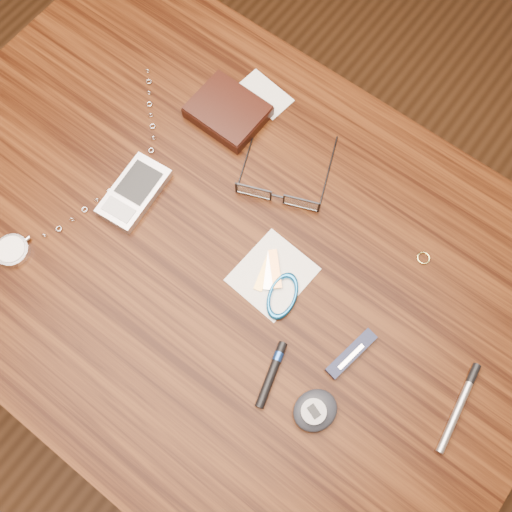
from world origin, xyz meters
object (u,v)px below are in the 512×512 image
object	(u,v)px
pda_phone	(134,192)
pedometer	(315,410)
notepad_keys	(278,285)
silver_pen	(462,400)
wallet_and_card	(229,111)
pocket_watch	(21,243)
desk	(222,267)
eyeglasses	(279,193)
pocket_knife	(351,354)

from	to	relation	value
pda_phone	pedometer	bearing A→B (deg)	-13.42
notepad_keys	silver_pen	size ratio (longest dim) A/B	0.91
pda_phone	notepad_keys	xyz separation A→B (m)	(0.26, 0.01, -0.00)
wallet_and_card	pocket_watch	bearing A→B (deg)	-106.52
pedometer	notepad_keys	size ratio (longest dim) A/B	0.64
desk	wallet_and_card	world-z (taller)	wallet_and_card
eyeglasses	notepad_keys	bearing A→B (deg)	-54.01
wallet_and_card	notepad_keys	xyz separation A→B (m)	(0.23, -0.18, -0.01)
pocket_watch	pda_phone	world-z (taller)	pda_phone
pocket_watch	wallet_and_card	bearing A→B (deg)	73.48
pda_phone	notepad_keys	bearing A→B (deg)	3.14
desk	pedometer	xyz separation A→B (m)	(0.25, -0.11, 0.11)
desk	notepad_keys	bearing A→B (deg)	1.66
pda_phone	silver_pen	bearing A→B (deg)	3.55
desk	pocket_knife	xyz separation A→B (m)	(0.24, -0.01, 0.11)
pda_phone	silver_pen	world-z (taller)	pda_phone
pocket_watch	silver_pen	xyz separation A→B (m)	(0.62, 0.19, -0.00)
pda_phone	pedometer	xyz separation A→B (m)	(0.40, -0.09, 0.00)
pedometer	notepad_keys	bearing A→B (deg)	142.37
notepad_keys	pocket_watch	bearing A→B (deg)	-152.39
eyeglasses	notepad_keys	world-z (taller)	eyeglasses
wallet_and_card	pedometer	distance (m)	0.47
eyeglasses	pedometer	distance (m)	0.31
desk	eyeglasses	bearing A→B (deg)	78.44
wallet_and_card	eyeglasses	xyz separation A→B (m)	(0.15, -0.07, 0.00)
notepad_keys	pocket_knife	bearing A→B (deg)	-7.21
wallet_and_card	eyeglasses	size ratio (longest dim) A/B	0.84
pedometer	silver_pen	world-z (taller)	pedometer
pocket_knife	desk	bearing A→B (deg)	176.64
desk	wallet_and_card	bearing A→B (deg)	123.83
wallet_and_card	pda_phone	size ratio (longest dim) A/B	1.20
pocket_knife	wallet_and_card	bearing A→B (deg)	151.66
pda_phone	wallet_and_card	bearing A→B (deg)	82.02
pocket_watch	notepad_keys	size ratio (longest dim) A/B	3.25
pocket_knife	pocket_watch	bearing A→B (deg)	-161.54
desk	silver_pen	distance (m)	0.41
silver_pen	pocket_knife	bearing A→B (deg)	-166.22
pocket_watch	pda_phone	size ratio (longest dim) A/B	3.17
wallet_and_card	pda_phone	bearing A→B (deg)	-97.98
notepad_keys	pocket_knife	xyz separation A→B (m)	(0.14, -0.02, 0.00)
pda_phone	pedometer	size ratio (longest dim) A/B	1.61
pedometer	silver_pen	size ratio (longest dim) A/B	0.58
notepad_keys	silver_pen	distance (m)	0.29
pda_phone	pocket_knife	bearing A→B (deg)	-0.49
wallet_and_card	silver_pen	bearing A→B (deg)	-17.22
wallet_and_card	notepad_keys	distance (m)	0.29
eyeglasses	silver_pen	world-z (taller)	eyeglasses
notepad_keys	silver_pen	world-z (taller)	silver_pen
wallet_and_card	pocket_knife	xyz separation A→B (m)	(0.36, -0.20, -0.01)
pocket_watch	silver_pen	distance (m)	0.65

